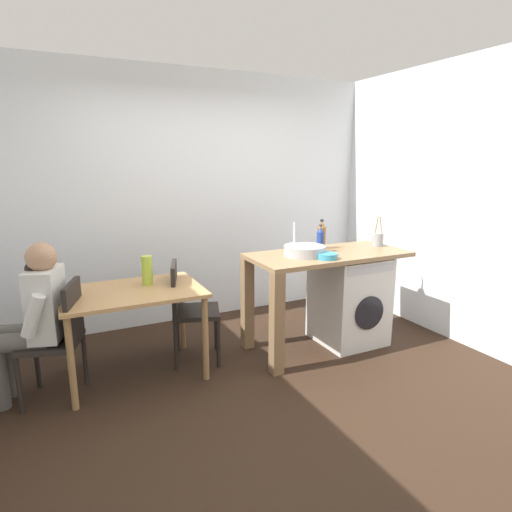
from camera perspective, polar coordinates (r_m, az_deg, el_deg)
name	(u,v)px	position (r m, az deg, el deg)	size (l,w,h in m)	color
ground_plane	(264,384)	(3.58, 1.14, -16.77)	(5.46, 5.46, 0.00)	black
wall_back	(192,199)	(4.76, -8.49, 7.58)	(4.60, 0.10, 2.70)	silver
wall_counter_side	(466,205)	(4.55, 26.29, 6.18)	(0.10, 3.80, 2.70)	silver
dining_table	(132,302)	(3.62, -16.18, -5.86)	(1.10, 0.76, 0.74)	tan
chair_person_seat	(61,334)	(3.51, -24.65, -9.50)	(0.50, 0.50, 0.90)	black
chair_opposite	(188,306)	(3.83, -9.13, -6.62)	(0.50, 0.50, 0.90)	black
seated_person	(35,315)	(3.50, -27.44, -6.96)	(0.56, 0.54, 1.20)	#595651
kitchen_counter	(309,272)	(3.95, 7.07, -2.11)	(1.50, 0.68, 0.92)	olive
washing_machine	(349,299)	(4.30, 12.29, -5.64)	(0.60, 0.61, 0.86)	silver
sink_basin	(305,251)	(3.87, 6.51, 0.72)	(0.38, 0.38, 0.09)	#9EA0A5
tap	(294,237)	(4.00, 5.16, 2.53)	(0.02, 0.02, 0.28)	#B2B2B7
bottle_tall_green	(320,240)	(4.03, 8.58, 2.19)	(0.07, 0.07, 0.26)	navy
bottle_squat_brown	(321,235)	(4.18, 8.72, 2.73)	(0.08, 0.08, 0.29)	brown
mixing_bowl	(327,256)	(3.77, 9.45, 0.04)	(0.18, 0.18, 0.05)	teal
utensil_crock	(378,239)	(4.44, 15.95, 2.17)	(0.11, 0.11, 0.30)	gray
vase	(147,270)	(3.68, -14.36, -1.87)	(0.09, 0.09, 0.25)	#A8C63D
scissors	(330,255)	(3.92, 9.90, 0.13)	(0.15, 0.06, 0.01)	#B2B2B7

